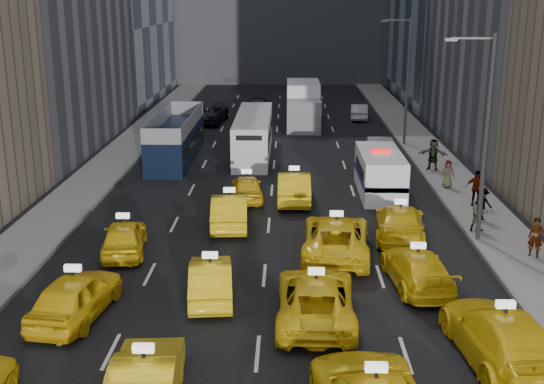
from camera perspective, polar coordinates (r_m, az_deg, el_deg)
The scene contains 33 objects.
sidewalk_west at distance 44.34m, azimuth -13.56°, elevation 2.12°, with size 3.00×90.00×0.15m, color gray.
sidewalk_east at distance 43.92m, azimuth 13.98°, elevation 1.96°, with size 3.00×90.00×0.15m, color gray.
curb_west at distance 43.98m, azimuth -11.74°, elevation 2.14°, with size 0.15×90.00×0.18m, color slate.
curb_east at distance 43.62m, azimuth 12.12°, elevation 2.00°, with size 0.15×90.00×0.18m, color slate.
streetlight_near at distance 30.26m, azimuth 17.32°, elevation 4.80°, with size 2.15×0.22×9.00m.
streetlight_far at distance 49.58m, azimuth 11.15°, elevation 9.42°, with size 2.15×0.22×9.00m.
taxi_5 at distance 18.69m, azimuth -10.54°, elevation -15.46°, with size 1.69×4.85×1.60m, color yellow.
taxi_7 at distance 21.56m, azimuth 18.69°, elevation -11.43°, with size 2.35×5.77×1.67m, color yellow.
taxi_8 at distance 24.05m, azimuth -16.14°, elevation -8.36°, with size 1.86×4.63×1.58m, color yellow.
taxi_9 at distance 24.71m, azimuth -5.15°, elevation -7.28°, with size 1.49×4.29×1.41m, color yellow.
taxi_10 at distance 23.05m, azimuth 3.68°, elevation -8.88°, with size 2.54×5.51×1.53m, color yellow.
taxi_11 at distance 26.12m, azimuth 12.02°, elevation -6.27°, with size 1.95×4.80×1.39m, color yellow.
taxi_12 at distance 29.35m, azimuth -12.26°, elevation -3.70°, with size 1.70×4.23×1.44m, color yellow.
taxi_13 at distance 32.06m, azimuth -3.56°, elevation -1.53°, with size 1.64×4.71×1.55m, color yellow.
taxi_14 at distance 28.55m, azimuth 5.37°, elevation -3.76°, with size 2.68×5.81×1.61m, color yellow.
taxi_15 at distance 30.93m, azimuth 10.63°, elevation -2.50°, with size 2.10×5.16×1.50m, color yellow.
taxi_16 at distance 36.12m, azimuth -2.12°, elevation 0.37°, with size 1.59×3.94×1.34m, color yellow.
taxi_17 at distance 35.82m, azimuth 1.85°, elevation 0.44°, with size 1.68×4.82×1.59m, color yellow.
nypd_van at distance 37.58m, azimuth 9.01°, elevation 1.53°, with size 2.50×5.89×2.49m.
double_decker at distance 45.30m, azimuth -8.05°, elevation 4.55°, with size 3.13×10.55×3.03m.
city_bus at distance 46.19m, azimuth -1.56°, elevation 4.78°, with size 3.32×10.94×2.78m.
box_truck at distance 56.56m, azimuth 2.63°, elevation 7.28°, with size 2.74×7.80×3.56m.
misc_car_0 at distance 45.76m, azimuth 8.96°, elevation 3.70°, with size 1.62×4.64×1.53m, color #A2A4A9.
misc_car_1 at distance 58.49m, azimuth -5.36°, elevation 6.60°, with size 2.76×5.99×1.67m, color black.
misc_car_2 at distance 62.69m, azimuth 3.02°, elevation 7.28°, with size 2.30×5.65×1.64m, color gray.
misc_car_3 at distance 62.80m, azimuth -1.17°, elevation 7.31°, with size 1.91×4.75×1.62m, color black.
misc_car_4 at distance 60.30m, azimuth 7.31°, elevation 6.68°, with size 1.44×4.13×1.36m, color #ACAEB4.
pedestrian_0 at distance 29.90m, azimuth 21.20°, elevation -3.56°, with size 0.60×0.39×1.65m, color gray.
pedestrian_1 at distance 32.24m, azimuth 17.00°, elevation -1.74°, with size 0.81×0.45×1.67m, color gray.
pedestrian_2 at distance 33.85m, azimuth 17.19°, elevation -0.98°, with size 1.02×0.42×1.58m, color gray.
pedestrian_3 at distance 36.11m, azimuth 16.72°, elevation 0.32°, with size 1.08×0.49×1.84m, color gray.
pedestrian_4 at distance 39.13m, azimuth 14.49°, elevation 1.48°, with size 0.76×0.41×1.55m, color gray.
pedestrian_5 at distance 42.86m, azimuth 13.33°, elevation 3.07°, with size 1.77×0.51×1.91m, color gray.
Camera 1 is at (0.88, -16.55, 10.53)m, focal length 45.00 mm.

